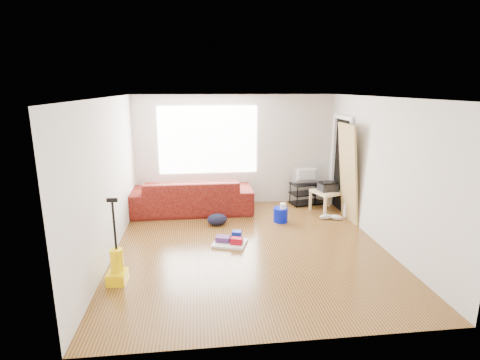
{
  "coord_description": "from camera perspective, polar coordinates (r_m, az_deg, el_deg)",
  "views": [
    {
      "loc": [
        -0.84,
        -5.89,
        2.66
      ],
      "look_at": [
        -0.09,
        0.6,
        1.03
      ],
      "focal_mm": 28.0,
      "sensor_mm": 36.0,
      "label": 1
    }
  ],
  "objects": [
    {
      "name": "sofa",
      "position": [
        8.28,
        -7.22,
        -4.82
      ],
      "size": [
        2.58,
        1.01,
        0.75
      ],
      "primitive_type": "imported",
      "rotation": [
        0.0,
        0.0,
        3.14
      ],
      "color": "#340203",
      "rests_on": "ground"
    },
    {
      "name": "tv",
      "position": [
        8.71,
        10.24,
        0.74
      ],
      "size": [
        0.64,
        0.08,
        0.37
      ],
      "primitive_type": "imported",
      "rotation": [
        0.0,
        0.0,
        3.14
      ],
      "color": "black",
      "rests_on": "tv_stand"
    },
    {
      "name": "tv_stand",
      "position": [
        8.82,
        10.12,
        -1.98
      ],
      "size": [
        0.81,
        0.57,
        0.51
      ],
      "rotation": [
        0.0,
        0.0,
        0.22
      ],
      "color": "black",
      "rests_on": "ground"
    },
    {
      "name": "door_panel",
      "position": [
        8.02,
        15.68,
        -5.89
      ],
      "size": [
        0.25,
        0.79,
        1.97
      ],
      "primitive_type": "cube",
      "rotation": [
        0.0,
        -0.1,
        0.0
      ],
      "color": "olive",
      "rests_on": "ground"
    },
    {
      "name": "cleaning_tray",
      "position": [
        6.58,
        -1.44,
        -9.25
      ],
      "size": [
        0.66,
        0.6,
        0.2
      ],
      "rotation": [
        0.0,
        0.0,
        -0.33
      ],
      "color": "white",
      "rests_on": "ground"
    },
    {
      "name": "vacuum",
      "position": [
        5.61,
        -18.23,
        -12.49
      ],
      "size": [
        0.27,
        0.3,
        1.21
      ],
      "rotation": [
        0.0,
        0.0,
        -0.06
      ],
      "color": "#FFD300",
      "rests_on": "ground"
    },
    {
      "name": "toilet_paper",
      "position": [
        7.59,
        6.54,
        -4.99
      ],
      "size": [
        0.12,
        0.12,
        0.11
      ],
      "primitive_type": "cylinder",
      "color": "silver",
      "rests_on": "bucket"
    },
    {
      "name": "printer",
      "position": [
        8.33,
        13.27,
        -0.96
      ],
      "size": [
        0.42,
        0.34,
        0.2
      ],
      "rotation": [
        0.0,
        0.0,
        0.15
      ],
      "color": "black",
      "rests_on": "side_table"
    },
    {
      "name": "room",
      "position": [
        6.27,
        1.97,
        1.05
      ],
      "size": [
        4.51,
        5.01,
        2.51
      ],
      "color": "#4C2F0C",
      "rests_on": "ground"
    },
    {
      "name": "bucket",
      "position": [
        7.69,
        6.16,
        -6.31
      ],
      "size": [
        0.31,
        0.31,
        0.29
      ],
      "primitive_type": "cylinder",
      "rotation": [
        0.0,
        0.0,
        0.08
      ],
      "color": "#0511BC",
      "rests_on": "ground"
    },
    {
      "name": "sneakers",
      "position": [
        7.96,
        13.67,
        -5.51
      ],
      "size": [
        0.48,
        0.24,
        0.11
      ],
      "rotation": [
        0.0,
        0.0,
        -0.35
      ],
      "color": "silver",
      "rests_on": "ground"
    },
    {
      "name": "side_table",
      "position": [
        8.37,
        13.2,
        -2.09
      ],
      "size": [
        0.72,
        0.72,
        0.47
      ],
      "rotation": [
        0.0,
        0.0,
        0.33
      ],
      "color": "beige",
      "rests_on": "ground"
    },
    {
      "name": "backpack",
      "position": [
        7.49,
        -3.5,
        -6.8
      ],
      "size": [
        0.48,
        0.42,
        0.22
      ],
      "primitive_type": "ellipsoid",
      "rotation": [
        0.0,
        0.0,
        0.27
      ],
      "color": "#191933",
      "rests_on": "ground"
    }
  ]
}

